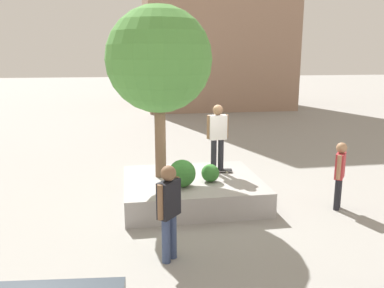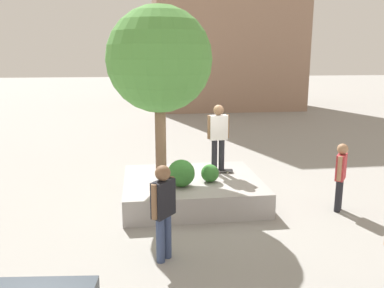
# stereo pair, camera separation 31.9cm
# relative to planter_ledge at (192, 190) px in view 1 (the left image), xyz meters

# --- Properties ---
(ground_plane) EXTENTS (120.00, 120.00, 0.00)m
(ground_plane) POSITION_rel_planter_ledge_xyz_m (0.14, -0.12, -0.30)
(ground_plane) COLOR gray
(planter_ledge) EXTENTS (3.43, 2.94, 0.60)m
(planter_ledge) POSITION_rel_planter_ledge_xyz_m (0.00, 0.00, 0.00)
(planter_ledge) COLOR gray
(planter_ledge) RESTS_ON ground
(plaza_tree) EXTENTS (2.60, 2.60, 4.27)m
(plaza_tree) POSITION_rel_planter_ledge_xyz_m (0.76, -0.31, 3.25)
(plaza_tree) COLOR brown
(plaza_tree) RESTS_ON planter_ledge
(boxwood_shrub) EXTENTS (0.65, 0.65, 0.65)m
(boxwood_shrub) POSITION_rel_planter_ledge_xyz_m (0.34, 0.58, 0.63)
(boxwood_shrub) COLOR #2D6628
(boxwood_shrub) RESTS_ON planter_ledge
(hedge_clump) EXTENTS (0.44, 0.44, 0.44)m
(hedge_clump) POSITION_rel_planter_ledge_xyz_m (-0.40, 0.33, 0.52)
(hedge_clump) COLOR #2D6628
(hedge_clump) RESTS_ON planter_ledge
(skateboard) EXTENTS (0.82, 0.32, 0.07)m
(skateboard) POSITION_rel_planter_ledge_xyz_m (-0.75, -0.43, 0.36)
(skateboard) COLOR black
(skateboard) RESTS_ON planter_ledge
(skateboarder) EXTENTS (0.59, 0.27, 1.74)m
(skateboarder) POSITION_rel_planter_ledge_xyz_m (-0.75, -0.43, 1.38)
(skateboarder) COLOR black
(skateboarder) RESTS_ON skateboard
(passerby_with_bag) EXTENTS (0.42, 0.47, 1.65)m
(passerby_with_bag) POSITION_rel_planter_ledge_xyz_m (-3.40, 1.12, 0.66)
(passerby_with_bag) COLOR black
(passerby_with_bag) RESTS_ON ground
(bystander_watching) EXTENTS (0.47, 0.50, 1.79)m
(bystander_watching) POSITION_rel_planter_ledge_xyz_m (0.91, 2.93, 0.74)
(bystander_watching) COLOR navy
(bystander_watching) RESTS_ON ground
(plaza_lowrise_south) EXTENTS (9.88, 7.55, 14.89)m
(plaza_lowrise_south) POSITION_rel_planter_ledge_xyz_m (-4.87, -19.22, 7.15)
(plaza_lowrise_south) COLOR #8C6B56
(plaza_lowrise_south) RESTS_ON ground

